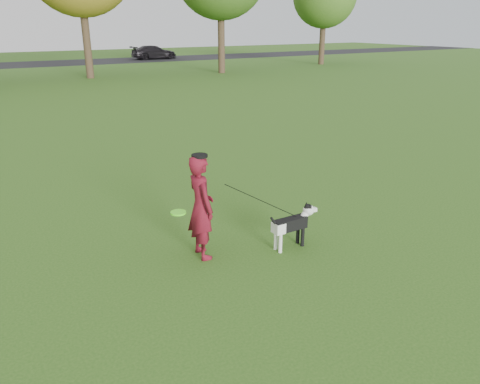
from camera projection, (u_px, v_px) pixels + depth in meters
ground at (271, 255)px, 7.38m from camera, size 120.00×120.00×0.00m
road at (1, 65)px, 39.54m from camera, size 120.00×7.00×0.02m
man at (201, 207)px, 7.09m from camera, size 0.43×0.62×1.63m
dog at (293, 222)px, 7.50m from camera, size 0.94×0.19×0.71m
car_right at (154, 52)px, 45.98m from camera, size 4.45×1.85×1.29m
man_held_items at (263, 201)px, 7.33m from camera, size 2.05×0.61×1.17m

